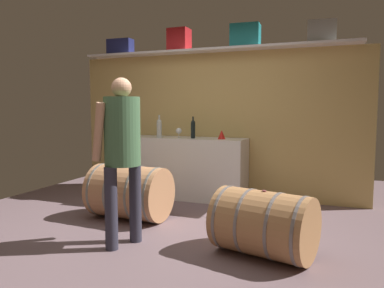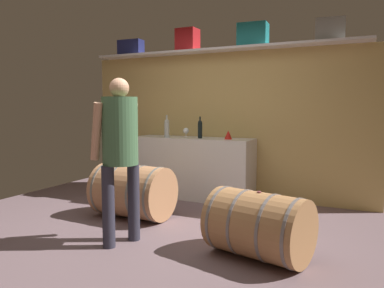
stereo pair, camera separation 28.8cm
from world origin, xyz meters
TOP-DOWN VIEW (x-y plane):
  - ground_plane at (0.00, 0.53)m, footprint 5.63×7.44m
  - back_wall_panel at (0.00, 2.12)m, footprint 4.43×0.10m
  - high_shelf_board at (0.00, 1.97)m, footprint 4.08×0.40m
  - toolcase_navy at (-1.54, 1.97)m, footprint 0.41×0.21m
  - toolcase_red at (-0.52, 1.97)m, footprint 0.31×0.26m
  - toolcase_teal at (0.49, 1.97)m, footprint 0.42×0.29m
  - toolcase_grey at (1.51, 1.97)m, footprint 0.37×0.25m
  - work_cabinet at (-0.36, 1.80)m, footprint 1.83×0.53m
  - wine_bottle_clear at (-0.70, 1.65)m, footprint 0.08×0.08m
  - wine_bottle_dark at (-0.20, 1.74)m, footprint 0.06×0.06m
  - wine_glass at (-0.41, 1.69)m, footprint 0.09×0.09m
  - red_funnel at (0.22, 1.76)m, footprint 0.11×0.11m
  - wine_barrel_near at (-0.57, 0.56)m, footprint 0.94×0.69m
  - wine_barrel_far at (1.15, -0.01)m, footprint 0.98×0.78m
  - winemaker_pouring at (-0.17, -0.24)m, footprint 0.43×0.51m

SIDE VIEW (x-z plane):
  - ground_plane at x=0.00m, z-range -0.02..0.00m
  - wine_barrel_far at x=1.15m, z-range 0.00..0.60m
  - wine_barrel_near at x=-0.57m, z-range 0.00..0.65m
  - work_cabinet at x=-0.36m, z-range 0.00..0.90m
  - red_funnel at x=0.22m, z-range 0.90..1.02m
  - winemaker_pouring at x=-0.17m, z-range 0.18..1.81m
  - wine_glass at x=-0.41m, z-range 0.92..1.07m
  - wine_bottle_dark at x=-0.20m, z-range 0.88..1.19m
  - wine_bottle_clear at x=-0.70m, z-range 0.87..1.21m
  - back_wall_panel at x=0.00m, z-range 0.00..2.15m
  - high_shelf_board at x=0.00m, z-range 2.15..2.18m
  - toolcase_navy at x=-1.54m, z-range 2.18..2.43m
  - toolcase_grey at x=1.51m, z-range 2.18..2.47m
  - toolcase_teal at x=0.49m, z-range 2.18..2.50m
  - toolcase_red at x=-0.52m, z-range 2.18..2.51m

